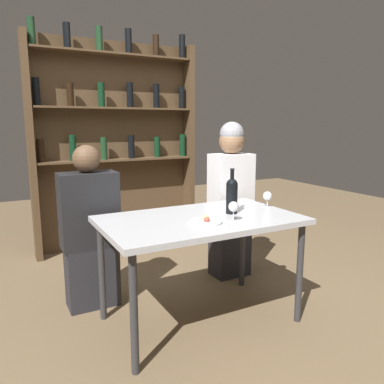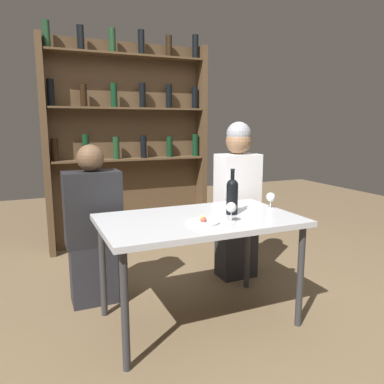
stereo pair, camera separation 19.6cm
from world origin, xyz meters
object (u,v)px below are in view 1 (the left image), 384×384
wine_glass_1 (234,207)px  food_plate_0 (206,221)px  wine_glass_0 (267,196)px  seated_person_left (90,233)px  seated_person_right (231,200)px  wine_bottle (232,194)px

wine_glass_1 → food_plate_0: bearing=165.5°
food_plate_0 → wine_glass_0: bearing=15.6°
wine_glass_1 → wine_glass_0: bearing=26.0°
food_plate_0 → seated_person_left: (-0.56, 0.70, -0.18)m
seated_person_right → seated_person_left: bearing=180.0°
seated_person_left → wine_bottle: bearing=-34.0°
wine_glass_0 → wine_glass_1: (-0.45, -0.22, 0.01)m
wine_bottle → wine_glass_0: size_ratio=2.66×
seated_person_left → seated_person_right: size_ratio=0.88×
wine_bottle → food_plate_0: wine_bottle is taller
food_plate_0 → seated_person_right: (0.65, 0.70, -0.06)m
food_plate_0 → seated_person_right: size_ratio=0.15×
wine_glass_1 → food_plate_0: 0.19m
seated_person_left → seated_person_right: (1.21, 0.00, 0.12)m
wine_bottle → seated_person_left: 1.05m
wine_bottle → seated_person_right: (0.37, 0.56, -0.18)m
wine_bottle → wine_glass_0: bearing=6.2°
wine_glass_1 → food_plate_0: size_ratio=0.62×
wine_glass_1 → food_plate_0: (-0.17, 0.04, -0.08)m
wine_glass_1 → seated_person_left: size_ratio=0.11×
wine_bottle → food_plate_0: bearing=-154.0°
wine_glass_0 → wine_glass_1: size_ratio=0.92×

